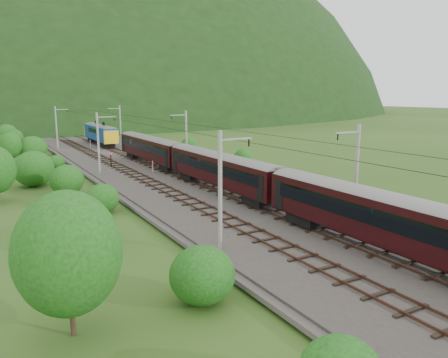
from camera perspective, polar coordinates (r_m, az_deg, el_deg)
ground at (r=33.11m, az=8.99°, el=-7.75°), size 600.00×600.00×0.00m
railbed at (r=40.99m, az=0.24°, el=-3.71°), size 14.00×220.00×0.30m
track_left at (r=39.83m, az=-2.76°, el=-3.83°), size 2.40×220.00×0.27m
track_right at (r=42.14m, az=3.07°, el=-3.00°), size 2.40×220.00×0.27m
catenary_left at (r=58.29m, az=-16.03°, el=4.62°), size 2.54×192.28×8.00m
catenary_right at (r=62.31m, az=-5.01°, el=5.40°), size 2.54×192.28×8.00m
overhead_wires at (r=39.79m, az=0.25°, el=6.02°), size 4.83×198.00×0.03m
mountain_main at (r=285.22m, az=-25.97°, el=7.82°), size 504.00×360.00×244.00m
train at (r=29.51m, az=20.55°, el=-3.93°), size 2.78×153.12×4.81m
hazard_post_near at (r=88.90m, az=-17.07°, el=4.39°), size 0.16×0.16×1.47m
hazard_post_far at (r=58.95m, az=-9.30°, el=1.62°), size 0.17×0.17×1.56m
signal at (r=64.49m, az=-14.56°, el=2.58°), size 0.22×0.22×2.01m
vegetation_left at (r=47.25m, az=-22.26°, el=0.16°), size 11.98×149.10×6.63m
vegetation_right at (r=41.40m, az=23.65°, el=-2.78°), size 6.74×102.11×3.09m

